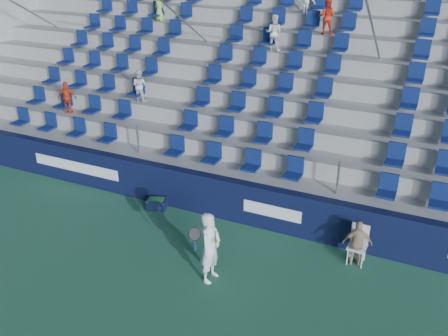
# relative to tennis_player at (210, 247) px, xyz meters

# --- Properties ---
(ground) EXTENTS (70.00, 70.00, 0.00)m
(ground) POSITION_rel_tennis_player_xyz_m (-0.93, -0.51, -0.86)
(ground) COLOR #2B6646
(ground) RESTS_ON ground
(sponsor_wall) EXTENTS (24.00, 0.32, 1.20)m
(sponsor_wall) POSITION_rel_tennis_player_xyz_m (-0.92, 2.64, -0.26)
(sponsor_wall) COLOR black
(sponsor_wall) RESTS_ON ground
(grandstand) EXTENTS (24.00, 8.17, 6.63)m
(grandstand) POSITION_rel_tennis_player_xyz_m (-0.93, 7.73, 1.27)
(grandstand) COLOR #969691
(grandstand) RESTS_ON ground
(tennis_player) EXTENTS (0.69, 0.66, 1.73)m
(tennis_player) POSITION_rel_tennis_player_xyz_m (0.00, 0.00, 0.00)
(tennis_player) COLOR white
(tennis_player) RESTS_ON ground
(line_judge_chair) EXTENTS (0.45, 0.46, 0.97)m
(line_judge_chair) POSITION_rel_tennis_player_xyz_m (2.90, 2.14, -0.31)
(line_judge_chair) COLOR white
(line_judge_chair) RESTS_ON ground
(line_judge) EXTENTS (0.74, 0.46, 1.17)m
(line_judge) POSITION_rel_tennis_player_xyz_m (2.90, 1.99, -0.28)
(line_judge) COLOR tan
(line_judge) RESTS_ON ground
(ball_bin) EXTENTS (0.64, 0.52, 0.31)m
(ball_bin) POSITION_rel_tennis_player_xyz_m (-2.85, 2.24, -0.69)
(ball_bin) COLOR #0E1633
(ball_bin) RESTS_ON ground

